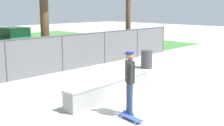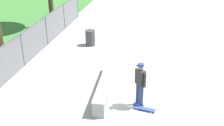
# 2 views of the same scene
# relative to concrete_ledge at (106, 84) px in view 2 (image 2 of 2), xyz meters

# --- Properties ---
(ground_plane) EXTENTS (80.00, 80.00, 0.00)m
(ground_plane) POSITION_rel_concrete_ledge_xyz_m (0.05, -1.00, -0.33)
(ground_plane) COLOR #ADAAA3
(concrete_ledge) EXTENTS (3.93, 0.76, 0.66)m
(concrete_ledge) POSITION_rel_concrete_ledge_xyz_m (0.00, 0.00, 0.00)
(concrete_ledge) COLOR #999993
(concrete_ledge) RESTS_ON ground
(skateboarder) EXTENTS (0.45, 0.47, 1.84)m
(skateboarder) POSITION_rel_concrete_ledge_xyz_m (-0.79, -1.50, 0.70)
(skateboarder) COLOR #2647A5
(skateboarder) RESTS_ON ground
(skateboard) EXTENTS (0.32, 0.82, 0.09)m
(skateboard) POSITION_rel_concrete_ledge_xyz_m (-1.05, -1.77, -0.26)
(skateboard) COLOR #334CB2
(skateboard) RESTS_ON ground
(chainlink_fence) EXTENTS (19.98, 0.07, 1.75)m
(chainlink_fence) POSITION_rel_concrete_ledge_xyz_m (0.05, 4.58, 0.62)
(chainlink_fence) COLOR #4C4C51
(chainlink_fence) RESTS_ON ground
(trash_bin) EXTENTS (0.56, 0.56, 0.91)m
(trash_bin) POSITION_rel_concrete_ledge_xyz_m (4.83, 2.11, 0.13)
(trash_bin) COLOR #3F3F44
(trash_bin) RESTS_ON ground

